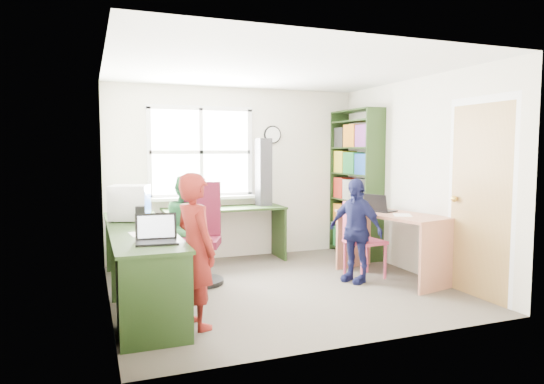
# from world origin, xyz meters

# --- Properties ---
(room) EXTENTS (3.64, 3.44, 2.44)m
(room) POSITION_xyz_m (0.01, 0.10, 1.22)
(room) COLOR #484138
(room) RESTS_ON ground
(l_desk) EXTENTS (2.38, 2.95, 0.75)m
(l_desk) POSITION_xyz_m (-1.31, -0.28, 0.46)
(l_desk) COLOR #213716
(l_desk) RESTS_ON ground
(right_desk) EXTENTS (0.91, 1.46, 0.78)m
(right_desk) POSITION_xyz_m (1.40, -0.09, 0.57)
(right_desk) COLOR tan
(right_desk) RESTS_ON ground
(bookshelf) EXTENTS (0.30, 1.02, 2.10)m
(bookshelf) POSITION_xyz_m (1.65, 1.19, 1.00)
(bookshelf) COLOR #213716
(bookshelf) RESTS_ON ground
(swivel_chair) EXTENTS (0.70, 0.70, 1.15)m
(swivel_chair) POSITION_xyz_m (-0.77, 0.54, 0.50)
(swivel_chair) COLOR black
(swivel_chair) RESTS_ON ground
(wooden_chair) EXTENTS (0.44, 0.44, 0.92)m
(wooden_chair) POSITION_xyz_m (1.04, 0.04, 0.50)
(wooden_chair) COLOR #D34664
(wooden_chair) RESTS_ON ground
(crt_monitor) EXTENTS (0.49, 0.46, 0.39)m
(crt_monitor) POSITION_xyz_m (-1.54, 0.62, 0.95)
(crt_monitor) COLOR silver
(crt_monitor) RESTS_ON l_desk
(laptop_left) EXTENTS (0.37, 0.32, 0.24)m
(laptop_left) POSITION_xyz_m (-1.44, -0.78, 0.81)
(laptop_left) COLOR black
(laptop_left) RESTS_ON l_desk
(laptop_right) EXTENTS (0.36, 0.39, 0.22)m
(laptop_right) POSITION_xyz_m (1.33, 0.08, 0.83)
(laptop_right) COLOR black
(laptop_right) RESTS_ON right_desk
(speaker_a) EXTENTS (0.11, 0.11, 0.19)m
(speaker_a) POSITION_xyz_m (-1.46, 0.31, 0.84)
(speaker_a) COLOR black
(speaker_a) RESTS_ON l_desk
(speaker_b) EXTENTS (0.12, 0.12, 0.18)m
(speaker_b) POSITION_xyz_m (-1.45, 0.79, 0.84)
(speaker_b) COLOR black
(speaker_b) RESTS_ON l_desk
(cd_tower) EXTENTS (0.21, 0.19, 0.94)m
(cd_tower) POSITION_xyz_m (0.33, 1.44, 1.22)
(cd_tower) COLOR black
(cd_tower) RESTS_ON l_desk
(game_box) EXTENTS (0.38, 0.38, 0.06)m
(game_box) POSITION_xyz_m (1.41, 0.41, 0.81)
(game_box) COLOR red
(game_box) RESTS_ON right_desk
(paper_a) EXTENTS (0.22, 0.29, 0.00)m
(paper_a) POSITION_xyz_m (-1.52, -0.32, 0.75)
(paper_a) COLOR white
(paper_a) RESTS_ON l_desk
(paper_b) EXTENTS (0.30, 0.33, 0.00)m
(paper_b) POSITION_xyz_m (1.41, -0.27, 0.78)
(paper_b) COLOR white
(paper_b) RESTS_ON right_desk
(potted_plant) EXTENTS (0.18, 0.15, 0.31)m
(potted_plant) POSITION_xyz_m (-0.48, 1.47, 0.90)
(potted_plant) COLOR #28652D
(potted_plant) RESTS_ON l_desk
(person_red) EXTENTS (0.46, 0.57, 1.34)m
(person_red) POSITION_xyz_m (-1.12, -0.85, 0.67)
(person_red) COLOR maroon
(person_red) RESTS_ON ground
(person_green) EXTENTS (0.55, 0.66, 1.24)m
(person_green) POSITION_xyz_m (-0.88, 0.81, 0.62)
(person_green) COLOR #2E7439
(person_green) RESTS_ON ground
(person_navy) EXTENTS (0.56, 0.76, 1.20)m
(person_navy) POSITION_xyz_m (0.91, -0.07, 0.60)
(person_navy) COLOR #151844
(person_navy) RESTS_ON ground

